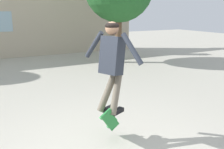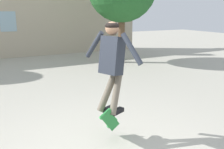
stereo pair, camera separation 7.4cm
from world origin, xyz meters
The scene contains 3 objects.
building_backdrop centered at (0.03, 9.63, 2.10)m, with size 13.12×0.52×5.30m.
skater centered at (0.27, 0.40, 1.40)m, with size 0.53×1.08×1.49m.
skateboard_flipping centered at (0.21, 0.34, 0.40)m, with size 0.56×0.43×0.63m.
Camera 1 is at (-1.56, -3.01, 2.15)m, focal length 40.00 mm.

